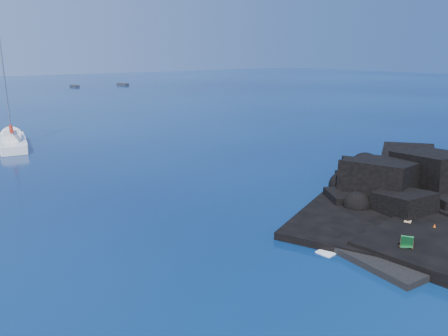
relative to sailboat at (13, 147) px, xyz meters
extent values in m
plane|color=#030B31|center=(6.71, -42.05, 0.00)|extent=(400.00, 400.00, 0.00)
cube|color=black|center=(11.21, -41.55, 0.00)|extent=(9.08, 6.86, 0.70)
cube|color=beige|center=(13.13, -40.28, 0.38)|extent=(2.17, 1.66, 0.05)
cone|color=#F7580D|center=(13.40, -41.77, 0.59)|extent=(0.37, 0.37, 0.48)
cube|color=#292A2F|center=(35.46, 81.60, 0.00)|extent=(1.65, 4.40, 0.58)
cube|color=#2A2A2F|center=(50.12, 79.08, 0.00)|extent=(2.22, 4.98, 0.64)
camera|label=1|loc=(-10.51, -52.92, 10.44)|focal=35.00mm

